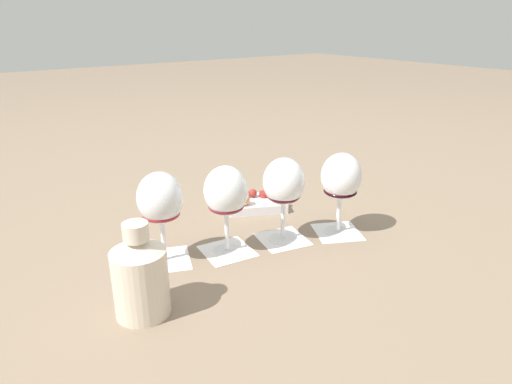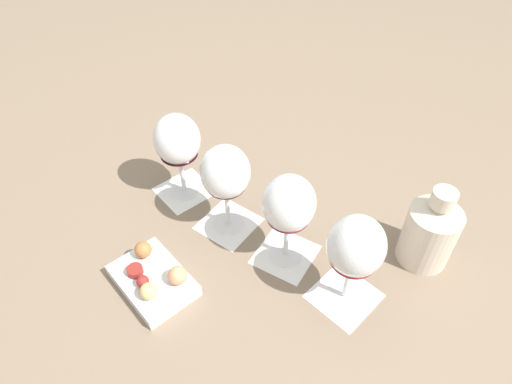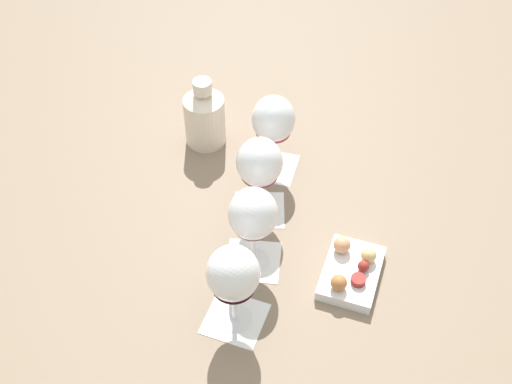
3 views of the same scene
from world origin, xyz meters
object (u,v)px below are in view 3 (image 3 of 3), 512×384
(wine_glass_1, at_px, (260,165))
(snack_dish, at_px, (351,270))
(wine_glass_0, at_px, (273,122))
(wine_glass_2, at_px, (253,217))
(wine_glass_3, at_px, (233,276))
(ceramic_vase, at_px, (204,116))

(wine_glass_1, xyz_separation_m, snack_dish, (0.19, 0.15, -0.11))
(wine_glass_0, height_order, snack_dish, wine_glass_0)
(wine_glass_1, bearing_deg, snack_dish, 38.99)
(wine_glass_0, relative_size, wine_glass_2, 1.00)
(wine_glass_0, bearing_deg, snack_dish, 19.09)
(wine_glass_1, distance_m, wine_glass_3, 0.27)
(wine_glass_1, relative_size, wine_glass_3, 1.00)
(wine_glass_2, xyz_separation_m, ceramic_vase, (-0.37, -0.07, -0.06))
(ceramic_vase, relative_size, snack_dish, 0.94)
(wine_glass_3, xyz_separation_m, ceramic_vase, (-0.50, -0.02, -0.06))
(ceramic_vase, bearing_deg, wine_glass_3, 2.51)
(wine_glass_1, xyz_separation_m, wine_glass_2, (0.13, -0.03, -0.00))
(wine_glass_0, distance_m, wine_glass_2, 0.27)
(wine_glass_3, bearing_deg, snack_dish, 106.87)
(wine_glass_0, bearing_deg, ceramic_vase, -127.36)
(wine_glass_3, relative_size, snack_dish, 1.07)
(wine_glass_2, height_order, snack_dish, wine_glass_2)
(wine_glass_1, relative_size, wine_glass_2, 1.00)
(wine_glass_2, relative_size, snack_dish, 1.07)
(wine_glass_0, xyz_separation_m, snack_dish, (0.32, 0.11, -0.11))
(wine_glass_1, height_order, ceramic_vase, wine_glass_1)
(wine_glass_0, height_order, wine_glass_3, same)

